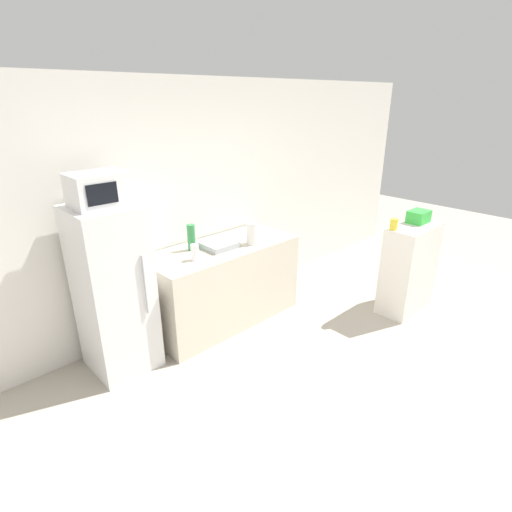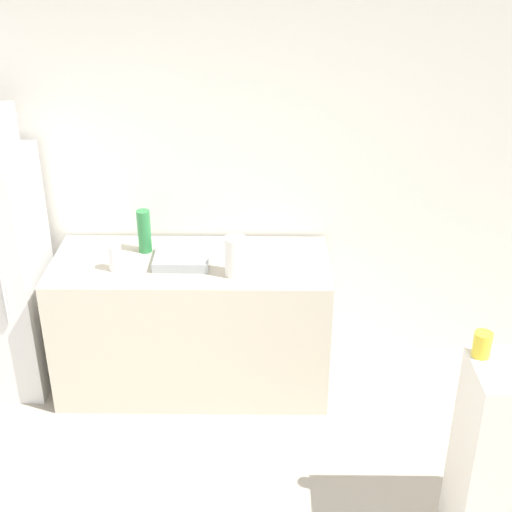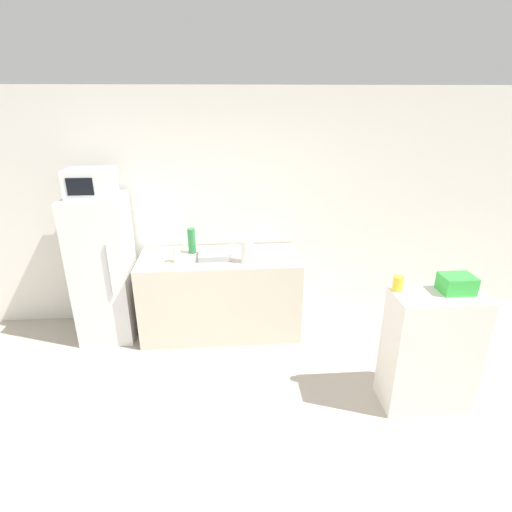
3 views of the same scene
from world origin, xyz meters
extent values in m
cube|color=white|center=(0.00, 2.70, 1.30)|extent=(8.00, 0.06, 2.60)
cube|color=silver|center=(-1.15, 2.32, 0.78)|extent=(0.56, 0.58, 1.57)
cylinder|color=#B7B7BC|center=(-1.00, 2.01, 0.90)|extent=(0.02, 0.02, 0.55)
cube|color=white|center=(-1.15, 2.32, 1.70)|extent=(0.45, 0.34, 0.27)
cube|color=black|center=(-1.20, 2.14, 1.70)|extent=(0.25, 0.01, 0.16)
cube|color=beige|center=(0.08, 2.29, 0.45)|extent=(1.71, 0.71, 0.90)
cube|color=#9EA3A8|center=(0.03, 2.28, 0.93)|extent=(0.34, 0.31, 0.06)
cylinder|color=#2D7F42|center=(-0.22, 2.42, 1.04)|extent=(0.08, 0.08, 0.28)
cylinder|color=silver|center=(-0.36, 2.17, 0.98)|extent=(0.08, 0.08, 0.16)
cube|color=white|center=(1.82, 0.99, 0.52)|extent=(0.73, 0.37, 1.05)
cube|color=green|center=(1.96, 1.03, 1.12)|extent=(0.25, 0.19, 0.14)
cylinder|color=yellow|center=(1.51, 1.09, 1.11)|extent=(0.08, 0.08, 0.12)
cylinder|color=white|center=(0.36, 2.12, 1.02)|extent=(0.13, 0.13, 0.24)
camera|label=1|loc=(-2.43, -0.88, 2.41)|focal=28.00mm
camera|label=2|loc=(0.52, -1.59, 2.92)|focal=50.00mm
camera|label=3|loc=(0.17, -1.68, 2.49)|focal=28.00mm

